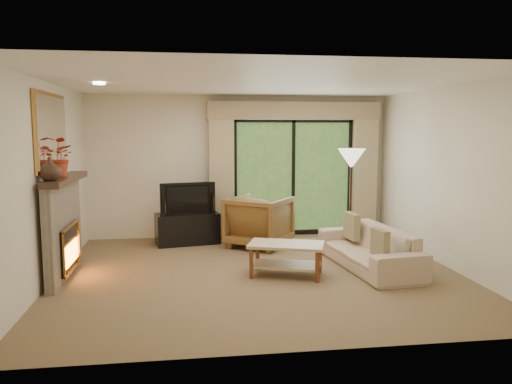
{
  "coord_description": "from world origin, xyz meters",
  "views": [
    {
      "loc": [
        -0.97,
        -6.67,
        1.99
      ],
      "look_at": [
        0.0,
        0.3,
        1.1
      ],
      "focal_mm": 35.0,
      "sensor_mm": 36.0,
      "label": 1
    }
  ],
  "objects": [
    {
      "name": "wall_right",
      "position": [
        2.75,
        0.0,
        1.3
      ],
      "size": [
        0.0,
        5.0,
        5.0
      ],
      "primitive_type": "plane",
      "rotation": [
        1.57,
        0.0,
        -1.57
      ],
      "color": "beige",
      "rests_on": "ground"
    },
    {
      "name": "armchair",
      "position": [
        0.24,
        1.58,
        0.43
      ],
      "size": [
        1.31,
        1.31,
        0.87
      ],
      "primitive_type": "imported",
      "rotation": [
        0.0,
        0.0,
        2.52
      ],
      "color": "brown",
      "rests_on": "floor"
    },
    {
      "name": "wall_back",
      "position": [
        0.0,
        2.5,
        1.3
      ],
      "size": [
        5.0,
        0.0,
        5.0
      ],
      "primitive_type": "plane",
      "rotation": [
        1.57,
        0.0,
        0.0
      ],
      "color": "beige",
      "rests_on": "ground"
    },
    {
      "name": "cornice",
      "position": [
        1.0,
        2.36,
        2.32
      ],
      "size": [
        3.2,
        0.24,
        0.32
      ],
      "primitive_type": "cube",
      "color": "tan",
      "rests_on": "wall_back"
    },
    {
      "name": "wall_front",
      "position": [
        0.0,
        -2.5,
        1.3
      ],
      "size": [
        5.0,
        0.0,
        5.0
      ],
      "primitive_type": "plane",
      "rotation": [
        -1.57,
        0.0,
        0.0
      ],
      "color": "beige",
      "rests_on": "ground"
    },
    {
      "name": "wall_left",
      "position": [
        -2.75,
        0.0,
        1.3
      ],
      "size": [
        0.0,
        5.0,
        5.0
      ],
      "primitive_type": "plane",
      "rotation": [
        1.57,
        0.0,
        1.57
      ],
      "color": "beige",
      "rests_on": "ground"
    },
    {
      "name": "mirror",
      "position": [
        -2.71,
        0.2,
        1.95
      ],
      "size": [
        0.07,
        1.45,
        1.02
      ],
      "primitive_type": null,
      "color": "#C58739",
      "rests_on": "wall_left"
    },
    {
      "name": "curtain_right",
      "position": [
        2.35,
        2.34,
        1.2
      ],
      "size": [
        0.45,
        0.18,
        2.35
      ],
      "primitive_type": "cube",
      "color": "tan",
      "rests_on": "floor"
    },
    {
      "name": "coffee_table",
      "position": [
        0.35,
        -0.17,
        0.23
      ],
      "size": [
        1.13,
        0.84,
        0.45
      ],
      "primitive_type": null,
      "rotation": [
        0.0,
        0.0,
        -0.33
      ],
      "color": "tan",
      "rests_on": "floor"
    },
    {
      "name": "curtain_left",
      "position": [
        -0.35,
        2.34,
        1.2
      ],
      "size": [
        0.45,
        0.18,
        2.35
      ],
      "primitive_type": "cube",
      "color": "tan",
      "rests_on": "floor"
    },
    {
      "name": "floor_lamp",
      "position": [
        1.71,
        1.21,
        0.84
      ],
      "size": [
        0.48,
        0.48,
        1.67
      ],
      "primitive_type": null,
      "rotation": [
        0.0,
        0.0,
        0.07
      ],
      "color": "beige",
      "rests_on": "floor"
    },
    {
      "name": "fireplace",
      "position": [
        -2.63,
        0.2,
        0.69
      ],
      "size": [
        0.24,
        1.7,
        1.37
      ],
      "primitive_type": null,
      "color": "slate",
      "rests_on": "floor"
    },
    {
      "name": "floor",
      "position": [
        0.0,
        0.0,
        0.0
      ],
      "size": [
        5.5,
        5.5,
        0.0
      ],
      "primitive_type": "plane",
      "color": "brown",
      "rests_on": "ground"
    },
    {
      "name": "pillow_near",
      "position": [
        1.54,
        -0.52,
        0.5
      ],
      "size": [
        0.14,
        0.38,
        0.37
      ],
      "primitive_type": "cube",
      "rotation": [
        0.0,
        0.0,
        0.11
      ],
      "color": "brown",
      "rests_on": "sofa"
    },
    {
      "name": "pillow_far",
      "position": [
        1.54,
        0.63,
        0.5
      ],
      "size": [
        0.15,
        0.41,
        0.4
      ],
      "primitive_type": "cube",
      "rotation": [
        0.0,
        0.0,
        0.11
      ],
      "color": "brown",
      "rests_on": "sofa"
    },
    {
      "name": "ceiling",
      "position": [
        0.0,
        0.0,
        2.6
      ],
      "size": [
        5.5,
        5.5,
        0.0
      ],
      "primitive_type": "plane",
      "rotation": [
        3.14,
        0.0,
        0.0
      ],
      "color": "white",
      "rests_on": "ground"
    },
    {
      "name": "branches",
      "position": [
        -2.61,
        0.05,
        1.63
      ],
      "size": [
        0.58,
        0.55,
        0.52
      ],
      "primitive_type": "imported",
      "rotation": [
        0.0,
        0.0,
        -0.36
      ],
      "color": "#A8371D",
      "rests_on": "fireplace"
    },
    {
      "name": "vase",
      "position": [
        -2.61,
        -0.38,
        1.51
      ],
      "size": [
        0.27,
        0.27,
        0.28
      ],
      "primitive_type": "imported",
      "rotation": [
        0.0,
        0.0,
        0.0
      ],
      "color": "#39261B",
      "rests_on": "fireplace"
    },
    {
      "name": "sofa",
      "position": [
        1.61,
        0.06,
        0.29
      ],
      "size": [
        0.99,
        2.07,
        0.58
      ],
      "primitive_type": "imported",
      "rotation": [
        0.0,
        0.0,
        -1.46
      ],
      "color": "#C1A78C",
      "rests_on": "floor"
    },
    {
      "name": "media_console",
      "position": [
        -0.98,
        1.95,
        0.27
      ],
      "size": [
        1.15,
        0.68,
        0.54
      ],
      "primitive_type": "cube",
      "rotation": [
        0.0,
        0.0,
        0.19
      ],
      "color": "black",
      "rests_on": "floor"
    },
    {
      "name": "tv",
      "position": [
        -0.98,
        1.95,
        0.81
      ],
      "size": [
        0.96,
        0.3,
        0.55
      ],
      "primitive_type": "imported",
      "rotation": [
        0.0,
        0.0,
        0.19
      ],
      "color": "black",
      "rests_on": "media_console"
    },
    {
      "name": "sliding_door",
      "position": [
        1.0,
        2.45,
        1.1
      ],
      "size": [
        2.26,
        0.1,
        2.16
      ],
      "primitive_type": null,
      "color": "black",
      "rests_on": "floor"
    }
  ]
}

